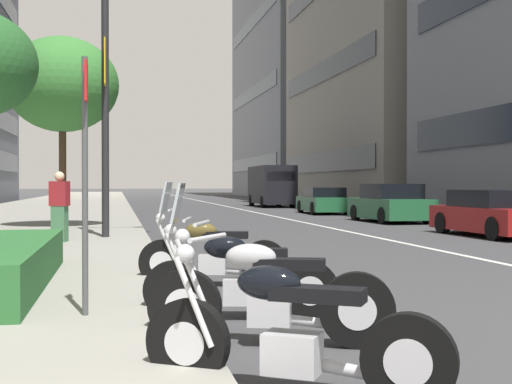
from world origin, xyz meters
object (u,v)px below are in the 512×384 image
(motorcycle_second_in_row, at_px, (237,279))
(motorcycle_by_sign_pole, at_px, (289,336))
(motorcycle_under_tarp, at_px, (210,255))
(street_lamp_with_banners, at_px, (118,46))
(delivery_van_ahead, at_px, (271,185))
(motorcycle_mid_row, at_px, (267,298))
(car_approaching_light, at_px, (495,214))
(street_tree_mid_sidewalk, at_px, (62,85))
(car_lead_in_lane, at_px, (323,201))
(parking_sign_by_curb, at_px, (85,160))
(car_following_behind, at_px, (390,204))
(pedestrian_on_plaza, at_px, (60,207))

(motorcycle_second_in_row, bearing_deg, motorcycle_by_sign_pole, 99.69)
(motorcycle_under_tarp, relative_size, street_lamp_with_banners, 0.27)
(motorcycle_by_sign_pole, bearing_deg, delivery_van_ahead, -70.93)
(delivery_van_ahead, bearing_deg, motorcycle_mid_row, 167.97)
(car_approaching_light, relative_size, street_tree_mid_sidewalk, 0.73)
(car_lead_in_lane, bearing_deg, parking_sign_by_curb, 160.35)
(motorcycle_mid_row, height_order, car_following_behind, car_following_behind)
(motorcycle_by_sign_pole, height_order, street_lamp_with_banners, street_lamp_with_banners)
(motorcycle_mid_row, distance_m, pedestrian_on_plaza, 10.45)
(motorcycle_mid_row, relative_size, parking_sign_by_curb, 0.84)
(motorcycle_under_tarp, bearing_deg, street_lamp_with_banners, -65.54)
(car_following_behind, height_order, car_lead_in_lane, car_following_behind)
(motorcycle_under_tarp, relative_size, car_approaching_light, 0.50)
(motorcycle_by_sign_pole, height_order, car_lead_in_lane, car_lead_in_lane)
(motorcycle_mid_row, bearing_deg, car_following_behind, -96.88)
(car_following_behind, height_order, street_tree_mid_sidewalk, street_tree_mid_sidewalk)
(car_approaching_light, bearing_deg, car_following_behind, -0.81)
(motorcycle_second_in_row, distance_m, pedestrian_on_plaza, 9.23)
(car_following_behind, bearing_deg, motorcycle_second_in_row, 151.30)
(motorcycle_by_sign_pole, height_order, motorcycle_under_tarp, motorcycle_under_tarp)
(motorcycle_under_tarp, xyz_separation_m, delivery_van_ahead, (33.10, -8.29, 0.93))
(car_approaching_light, xyz_separation_m, car_lead_in_lane, (14.89, 0.44, -0.01))
(parking_sign_by_curb, bearing_deg, motorcycle_mid_row, -121.40)
(car_approaching_light, relative_size, car_lead_in_lane, 0.99)
(parking_sign_by_curb, distance_m, street_lamp_with_banners, 10.82)
(parking_sign_by_curb, distance_m, pedestrian_on_plaza, 9.20)
(motorcycle_second_in_row, bearing_deg, street_tree_mid_sidewalk, -66.63)
(street_tree_mid_sidewalk, bearing_deg, motorcycle_by_sign_pole, -170.82)
(motorcycle_mid_row, bearing_deg, car_lead_in_lane, -89.50)
(car_approaching_light, bearing_deg, delivery_van_ahead, 0.11)
(motorcycle_mid_row, relative_size, motorcycle_under_tarp, 1.04)
(motorcycle_by_sign_pole, height_order, motorcycle_second_in_row, motorcycle_second_in_row)
(street_tree_mid_sidewalk, bearing_deg, parking_sign_by_curb, -174.92)
(car_approaching_light, height_order, parking_sign_by_curb, parking_sign_by_curb)
(car_approaching_light, bearing_deg, street_lamp_with_banners, 89.25)
(motorcycle_under_tarp, bearing_deg, motorcycle_mid_row, 105.32)
(car_approaching_light, xyz_separation_m, delivery_van_ahead, (25.37, 0.68, 0.76))
(motorcycle_by_sign_pole, relative_size, pedestrian_on_plaza, 1.23)
(motorcycle_by_sign_pole, xyz_separation_m, motorcycle_under_tarp, (5.22, -0.15, 0.03))
(delivery_van_ahead, xyz_separation_m, street_tree_mid_sidewalk, (-21.22, 11.20, 3.07))
(car_lead_in_lane, xyz_separation_m, street_tree_mid_sidewalk, (-10.74, 11.45, 3.83))
(motorcycle_by_sign_pole, distance_m, street_lamp_with_banners, 13.62)
(car_lead_in_lane, bearing_deg, motorcycle_by_sign_pole, 164.84)
(car_lead_in_lane, relative_size, delivery_van_ahead, 0.74)
(motorcycle_by_sign_pole, relative_size, motorcycle_second_in_row, 0.93)
(motorcycle_second_in_row, height_order, street_tree_mid_sidewalk, street_tree_mid_sidewalk)
(motorcycle_second_in_row, bearing_deg, delivery_van_ahead, -91.13)
(car_following_behind, relative_size, street_lamp_with_banners, 0.54)
(motorcycle_mid_row, bearing_deg, car_approaching_light, -109.57)
(motorcycle_second_in_row, distance_m, delivery_van_ahead, 36.55)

